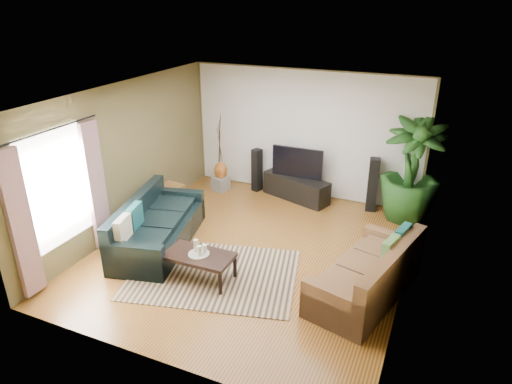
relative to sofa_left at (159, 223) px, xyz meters
The scene contains 28 objects.
floor 1.69m from the sofa_left, 14.12° to the left, with size 5.50×5.50×0.00m, color #9B6828.
ceiling 2.80m from the sofa_left, 14.12° to the left, with size 5.50×5.50×0.00m, color white.
wall_back 3.64m from the sofa_left, 63.27° to the left, with size 5.00×5.00×0.00m, color brown.
wall_front 2.98m from the sofa_left, 56.01° to the right, with size 5.00×5.00×0.00m, color brown.
wall_left 1.36m from the sofa_left, 156.44° to the left, with size 5.50×5.50×0.00m, color brown.
wall_right 4.21m from the sofa_left, ahead, with size 5.50×5.50×0.00m, color brown.
backwall_panel 3.64m from the sofa_left, 63.20° to the left, with size 4.90×4.90×0.00m, color white.
window_pane 1.79m from the sofa_left, 126.68° to the right, with size 1.80×1.80×0.00m, color white.
curtain_near 2.25m from the sofa_left, 113.40° to the right, with size 0.08×0.35×2.20m, color gray.
curtain_far 1.20m from the sofa_left, 151.88° to the right, with size 0.08×0.35×2.20m, color gray.
curtain_rod 2.38m from the sofa_left, 125.11° to the right, with size 0.03×0.03×1.90m, color black.
sofa_left is the anchor object (origin of this frame).
sofa_right 3.59m from the sofa_left, ahead, with size 2.07×0.93×0.85m, color brown.
area_rug 1.45m from the sofa_left, 19.12° to the right, with size 2.59×1.84×0.01m, color tan.
coffee_table 1.34m from the sofa_left, 28.18° to the right, with size 1.05×0.57×0.43m, color black.
candle_tray 1.32m from the sofa_left, 28.18° to the right, with size 0.33×0.33×0.01m, color #9B9B96.
candle_tall 1.26m from the sofa_left, 28.26° to the right, with size 0.07×0.07×0.21m, color beige.
candle_mid 1.38m from the sofa_left, 28.86° to the right, with size 0.07×0.07×0.16m, color white.
candle_short 1.36m from the sofa_left, 24.55° to the right, with size 0.07×0.07×0.13m, color white.
tv_stand 3.22m from the sofa_left, 61.04° to the left, with size 1.49×0.45×0.50m, color black.
television 3.26m from the sofa_left, 61.21° to the left, with size 1.09×0.06×0.65m, color black.
speaker_left 2.96m from the sofa_left, 78.21° to the left, with size 0.17×0.19×0.96m, color black.
speaker_right 4.27m from the sofa_left, 42.72° to the left, with size 0.20×0.22×1.11m, color black.
potted_plant 4.79m from the sofa_left, 36.27° to the left, with size 1.13×1.13×2.02m, color #1B4617.
plant_pot 4.77m from the sofa_left, 36.27° to the left, with size 0.37×0.37×0.29m, color black.
pedestal 2.61m from the sofa_left, 93.12° to the left, with size 0.31×0.31×0.31m, color gray.
vase 2.60m from the sofa_left, 93.12° to the left, with size 0.29×0.29×0.40m, color #9B521C.
side_table 1.52m from the sofa_left, 116.08° to the left, with size 0.46×0.46×0.48m, color olive.
Camera 1 is at (2.77, -6.16, 4.10)m, focal length 32.00 mm.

